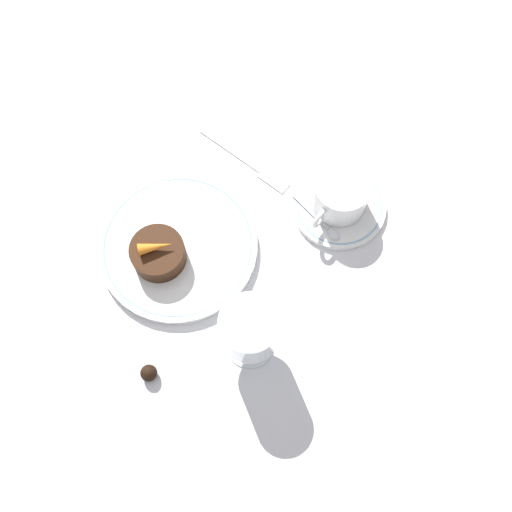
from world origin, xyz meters
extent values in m
plane|color=white|center=(0.00, 0.00, 0.00)|extent=(3.00, 3.00, 0.00)
cylinder|color=white|center=(0.00, -0.03, 0.01)|extent=(0.24, 0.24, 0.01)
torus|color=#8CB2D1|center=(0.00, -0.03, 0.01)|extent=(0.22, 0.22, 0.00)
cylinder|color=white|center=(-0.20, 0.11, 0.01)|extent=(0.14, 0.14, 0.01)
torus|color=#8CB2D1|center=(-0.20, 0.11, 0.01)|extent=(0.13, 0.13, 0.00)
cylinder|color=white|center=(-0.21, 0.11, 0.04)|extent=(0.08, 0.08, 0.06)
cylinder|color=#331E0F|center=(-0.21, 0.11, 0.04)|extent=(0.07, 0.07, 0.05)
torus|color=white|center=(-0.16, 0.11, 0.04)|extent=(0.04, 0.01, 0.04)
cube|color=silver|center=(-0.17, 0.09, 0.01)|extent=(0.02, 0.08, 0.00)
ellipsoid|color=silver|center=(-0.16, 0.14, 0.01)|extent=(0.02, 0.02, 0.00)
cylinder|color=silver|center=(0.05, 0.14, 0.00)|extent=(0.07, 0.07, 0.01)
cylinder|color=silver|center=(0.05, 0.14, 0.03)|extent=(0.01, 0.01, 0.05)
cylinder|color=silver|center=(0.05, 0.14, 0.09)|extent=(0.08, 0.08, 0.07)
cylinder|color=#5B0F1E|center=(0.05, 0.14, 0.08)|extent=(0.07, 0.07, 0.04)
cube|color=silver|center=(-0.18, -0.08, 0.00)|extent=(0.01, 0.12, 0.01)
cube|color=silver|center=(-0.18, 0.01, 0.00)|extent=(0.02, 0.05, 0.01)
cylinder|color=#381E0F|center=(0.03, -0.04, 0.03)|extent=(0.08, 0.08, 0.04)
cone|color=orange|center=(0.03, -0.04, 0.06)|extent=(0.05, 0.04, 0.02)
sphere|color=black|center=(0.17, 0.06, 0.01)|extent=(0.02, 0.02, 0.02)
camera|label=1|loc=(0.18, 0.26, 0.83)|focal=42.00mm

